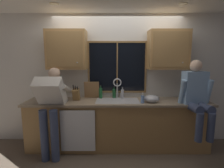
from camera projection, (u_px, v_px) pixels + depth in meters
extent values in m
cube|color=silver|center=(117.00, 79.00, 3.52)|extent=(5.74, 0.12, 2.55)
cylinder|color=#FFEAB2|center=(55.00, 4.00, 2.67)|extent=(0.14, 0.14, 0.01)
cylinder|color=#FFEAB2|center=(184.00, 4.00, 2.66)|extent=(0.14, 0.14, 0.01)
cube|color=black|center=(118.00, 67.00, 3.41)|extent=(1.10, 0.02, 0.95)
cube|color=olive|center=(118.00, 42.00, 3.32)|extent=(1.17, 0.02, 0.04)
cube|color=olive|center=(118.00, 92.00, 3.48)|extent=(1.17, 0.02, 0.04)
cube|color=olive|center=(89.00, 67.00, 3.40)|extent=(0.03, 0.02, 0.95)
cube|color=olive|center=(146.00, 67.00, 3.40)|extent=(0.03, 0.02, 0.95)
cube|color=olive|center=(118.00, 67.00, 3.40)|extent=(0.02, 0.02, 0.95)
cube|color=#A07744|center=(118.00, 125.00, 3.30)|extent=(3.34, 0.58, 0.88)
cube|color=gray|center=(118.00, 102.00, 3.21)|extent=(3.40, 0.62, 0.04)
cube|color=white|center=(78.00, 131.00, 2.99)|extent=(0.60, 0.02, 0.74)
cube|color=#B2844C|center=(68.00, 50.00, 3.21)|extent=(0.73, 0.33, 0.72)
cube|color=#9D7443|center=(65.00, 49.00, 3.04)|extent=(0.65, 0.01, 0.62)
sphere|color=#B2B2B7|center=(78.00, 63.00, 3.06)|extent=(0.02, 0.02, 0.02)
cube|color=#B2844C|center=(169.00, 50.00, 3.20)|extent=(0.73, 0.33, 0.72)
cube|color=#9D7443|center=(172.00, 49.00, 3.03)|extent=(0.65, 0.01, 0.62)
sphere|color=#B2B2B7|center=(183.00, 63.00, 3.06)|extent=(0.02, 0.02, 0.02)
cube|color=#B7B7BC|center=(118.00, 101.00, 3.22)|extent=(0.80, 0.46, 0.02)
cube|color=#9C9CA0|center=(107.00, 106.00, 3.23)|extent=(0.36, 0.42, 0.20)
cube|color=#9C9CA0|center=(129.00, 106.00, 3.23)|extent=(0.36, 0.42, 0.20)
cube|color=#B7B7BC|center=(118.00, 106.00, 3.23)|extent=(0.04, 0.42, 0.20)
cylinder|color=silver|center=(118.00, 91.00, 3.41)|extent=(0.03, 0.03, 0.30)
torus|color=silver|center=(118.00, 82.00, 3.32)|extent=(0.16, 0.02, 0.16)
cylinder|color=silver|center=(122.00, 95.00, 3.43)|extent=(0.03, 0.03, 0.09)
cylinder|color=#384260|center=(45.00, 136.00, 2.84)|extent=(0.13, 0.13, 0.88)
cylinder|color=#384260|center=(55.00, 136.00, 2.84)|extent=(0.13, 0.13, 0.88)
cube|color=beige|center=(51.00, 94.00, 2.90)|extent=(0.44, 0.52, 0.60)
sphere|color=beige|center=(55.00, 73.00, 3.08)|extent=(0.21, 0.21, 0.21)
cylinder|color=beige|center=(42.00, 89.00, 3.07)|extent=(0.09, 0.52, 0.26)
cylinder|color=beige|center=(67.00, 89.00, 3.07)|extent=(0.09, 0.52, 0.26)
cylinder|color=#384260|center=(194.00, 108.00, 2.83)|extent=(0.14, 0.43, 0.16)
cylinder|color=#384260|center=(205.00, 108.00, 2.83)|extent=(0.14, 0.43, 0.16)
cylinder|color=#384260|center=(200.00, 128.00, 2.65)|extent=(0.11, 0.11, 0.46)
cylinder|color=#384260|center=(211.00, 128.00, 2.65)|extent=(0.11, 0.11, 0.46)
cube|color=#8CB2DB|center=(195.00, 88.00, 3.00)|extent=(0.42, 0.25, 0.56)
sphere|color=beige|center=(197.00, 66.00, 2.94)|extent=(0.20, 0.20, 0.20)
cylinder|color=#8CB2DB|center=(183.00, 93.00, 2.96)|extent=(0.08, 0.20, 0.47)
cylinder|color=#8CB2DB|center=(209.00, 93.00, 2.96)|extent=(0.08, 0.20, 0.47)
cube|color=olive|center=(77.00, 95.00, 3.24)|extent=(0.12, 0.18, 0.25)
cylinder|color=black|center=(74.00, 87.00, 3.16)|extent=(0.02, 0.05, 0.09)
cylinder|color=black|center=(76.00, 88.00, 3.16)|extent=(0.02, 0.04, 0.08)
cylinder|color=black|center=(78.00, 88.00, 3.16)|extent=(0.02, 0.04, 0.06)
cube|color=#997047|center=(92.00, 90.00, 3.40)|extent=(0.29, 0.09, 0.33)
ellipsoid|color=#B7B7BC|center=(152.00, 99.00, 3.11)|extent=(0.27, 0.27, 0.14)
cylinder|color=#668CCC|center=(143.00, 99.00, 3.04)|extent=(0.06, 0.06, 0.14)
cylinder|color=silver|center=(143.00, 94.00, 3.02)|extent=(0.02, 0.02, 0.04)
cylinder|color=silver|center=(143.00, 93.00, 3.00)|extent=(0.01, 0.04, 0.01)
cylinder|color=#B7B7BC|center=(123.00, 94.00, 3.37)|extent=(0.06, 0.06, 0.18)
cylinder|color=#929296|center=(123.00, 88.00, 3.36)|extent=(0.03, 0.03, 0.04)
cylinder|color=black|center=(123.00, 87.00, 3.35)|extent=(0.03, 0.03, 0.01)
cylinder|color=#1E592D|center=(101.00, 93.00, 3.39)|extent=(0.07, 0.07, 0.20)
cylinder|color=#184724|center=(101.00, 87.00, 3.38)|extent=(0.03, 0.03, 0.05)
cylinder|color=black|center=(101.00, 86.00, 3.37)|extent=(0.03, 0.03, 0.01)
cylinder|color=#1E592D|center=(114.00, 93.00, 3.43)|extent=(0.07, 0.07, 0.18)
cylinder|color=#184724|center=(114.00, 88.00, 3.41)|extent=(0.03, 0.03, 0.04)
cylinder|color=black|center=(114.00, 87.00, 3.41)|extent=(0.03, 0.03, 0.01)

